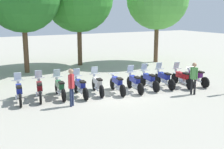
% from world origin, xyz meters
% --- Properties ---
extents(ground_plane, '(80.00, 80.00, 0.00)m').
position_xyz_m(ground_plane, '(0.00, 0.00, 0.00)').
color(ground_plane, '#ADA899').
extents(motorcycle_0, '(0.67, 2.18, 1.37)m').
position_xyz_m(motorcycle_0, '(-5.01, 0.69, 0.52)').
color(motorcycle_0, black).
rests_on(motorcycle_0, ground_plane).
extents(motorcycle_1, '(0.76, 2.16, 1.37)m').
position_xyz_m(motorcycle_1, '(-4.00, 0.74, 0.52)').
color(motorcycle_1, black).
rests_on(motorcycle_1, ground_plane).
extents(motorcycle_2, '(0.63, 2.19, 1.37)m').
position_xyz_m(motorcycle_2, '(-3.01, 0.56, 0.52)').
color(motorcycle_2, black).
rests_on(motorcycle_2, ground_plane).
extents(motorcycle_3, '(0.62, 2.19, 1.37)m').
position_xyz_m(motorcycle_3, '(-2.01, 0.25, 0.52)').
color(motorcycle_3, black).
rests_on(motorcycle_3, ground_plane).
extents(motorcycle_4, '(0.73, 2.17, 1.37)m').
position_xyz_m(motorcycle_4, '(-1.00, 0.30, 0.52)').
color(motorcycle_4, black).
rests_on(motorcycle_4, ground_plane).
extents(motorcycle_5, '(0.69, 2.18, 0.99)m').
position_xyz_m(motorcycle_5, '(0.00, -0.09, 0.50)').
color(motorcycle_5, black).
rests_on(motorcycle_5, ground_plane).
extents(motorcycle_6, '(0.71, 2.18, 1.37)m').
position_xyz_m(motorcycle_6, '(1.01, -0.26, 0.52)').
color(motorcycle_6, black).
rests_on(motorcycle_6, ground_plane).
extents(motorcycle_7, '(0.65, 2.19, 1.37)m').
position_xyz_m(motorcycle_7, '(2.01, -0.21, 0.52)').
color(motorcycle_7, black).
rests_on(motorcycle_7, ground_plane).
extents(motorcycle_8, '(0.64, 2.19, 1.37)m').
position_xyz_m(motorcycle_8, '(3.01, -0.30, 0.52)').
color(motorcycle_8, black).
rests_on(motorcycle_8, ground_plane).
extents(motorcycle_9, '(0.66, 2.18, 1.37)m').
position_xyz_m(motorcycle_9, '(4.01, -0.71, 0.52)').
color(motorcycle_9, black).
rests_on(motorcycle_9, ground_plane).
extents(motorcycle_10, '(0.62, 2.19, 0.99)m').
position_xyz_m(motorcycle_10, '(5.01, -0.80, 0.50)').
color(motorcycle_10, black).
rests_on(motorcycle_10, ground_plane).
extents(person_0, '(0.36, 0.33, 1.77)m').
position_xyz_m(person_0, '(-2.98, -1.09, 1.05)').
color(person_0, '#232D4C').
rests_on(person_0, ground_plane).
extents(person_2, '(0.32, 0.36, 1.72)m').
position_xyz_m(person_2, '(3.38, -2.30, 1.01)').
color(person_2, black).
rests_on(person_2, ground_plane).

